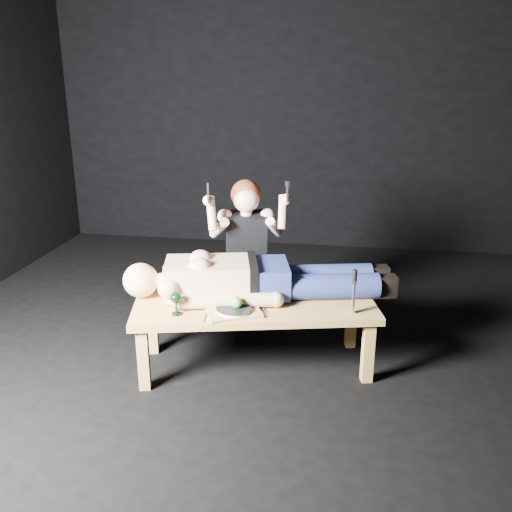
# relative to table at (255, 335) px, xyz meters

# --- Properties ---
(ground) EXTENTS (5.00, 5.00, 0.00)m
(ground) POSITION_rel_table_xyz_m (-0.06, 0.23, -0.23)
(ground) COLOR black
(ground) RESTS_ON ground
(back_wall) EXTENTS (5.00, 0.00, 5.00)m
(back_wall) POSITION_rel_table_xyz_m (-0.06, 2.73, 1.27)
(back_wall) COLOR black
(back_wall) RESTS_ON ground
(table) EXTENTS (1.62, 0.90, 0.45)m
(table) POSITION_rel_table_xyz_m (0.00, 0.00, 0.00)
(table) COLOR #C39143
(table) RESTS_ON ground
(lying_man) EXTENTS (1.76, 0.88, 0.29)m
(lying_man) POSITION_rel_table_xyz_m (0.02, 0.15, 0.37)
(lying_man) COLOR #E3AF92
(lying_man) RESTS_ON table
(kneeling_woman) EXTENTS (0.77, 0.83, 1.18)m
(kneeling_woman) POSITION_rel_table_xyz_m (-0.16, 0.57, 0.37)
(kneeling_woman) COLOR black
(kneeling_woman) RESTS_ON ground
(serving_tray) EXTENTS (0.38, 0.34, 0.02)m
(serving_tray) POSITION_rel_table_xyz_m (-0.10, -0.18, 0.23)
(serving_tray) COLOR tan
(serving_tray) RESTS_ON table
(plate) EXTENTS (0.28, 0.28, 0.02)m
(plate) POSITION_rel_table_xyz_m (-0.10, -0.18, 0.25)
(plate) COLOR white
(plate) RESTS_ON serving_tray
(apple) EXTENTS (0.07, 0.07, 0.07)m
(apple) POSITION_rel_table_xyz_m (-0.08, -0.17, 0.29)
(apple) COLOR green
(apple) RESTS_ON plate
(goblet) EXTENTS (0.09, 0.09, 0.15)m
(goblet) POSITION_rel_table_xyz_m (-0.44, -0.25, 0.30)
(goblet) COLOR black
(goblet) RESTS_ON table
(fork_flat) EXTENTS (0.03, 0.16, 0.01)m
(fork_flat) POSITION_rel_table_xyz_m (-0.27, -0.26, 0.23)
(fork_flat) COLOR #B2B2B7
(fork_flat) RESTS_ON table
(knife_flat) EXTENTS (0.02, 0.16, 0.01)m
(knife_flat) POSITION_rel_table_xyz_m (0.07, -0.14, 0.23)
(knife_flat) COLOR #B2B2B7
(knife_flat) RESTS_ON table
(spoon_flat) EXTENTS (0.16, 0.07, 0.01)m
(spoon_flat) POSITION_rel_table_xyz_m (0.02, -0.10, 0.23)
(spoon_flat) COLOR #B2B2B7
(spoon_flat) RESTS_ON table
(carving_knife) EXTENTS (0.04, 0.05, 0.28)m
(carving_knife) POSITION_rel_table_xyz_m (0.61, -0.05, 0.37)
(carving_knife) COLOR #B2B2B7
(carving_knife) RESTS_ON table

